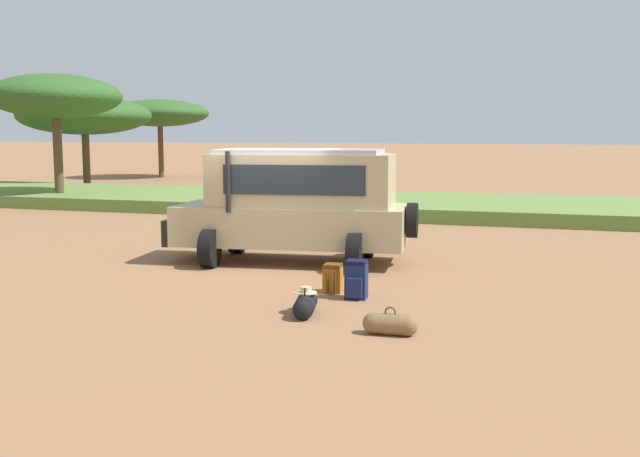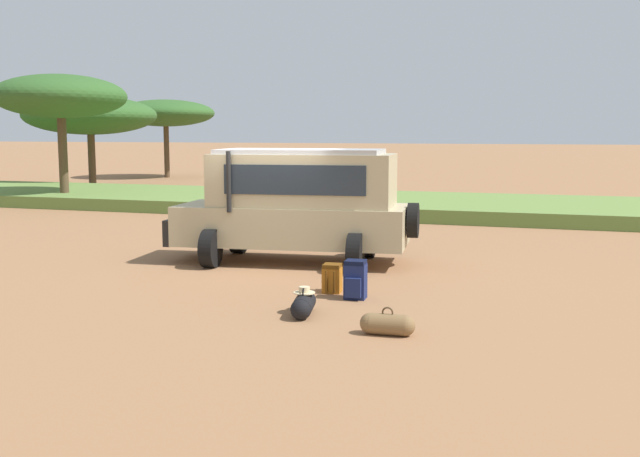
% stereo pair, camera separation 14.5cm
% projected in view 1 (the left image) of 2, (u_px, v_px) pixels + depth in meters
% --- Properties ---
extents(ground_plane, '(320.00, 320.00, 0.00)m').
position_uv_depth(ground_plane, '(271.00, 265.00, 15.80)').
color(ground_plane, '#936642').
extents(grass_bank, '(120.00, 7.00, 0.44)m').
position_uv_depth(grass_bank, '(390.00, 205.00, 26.70)').
color(grass_bank, olive).
rests_on(grass_bank, ground_plane).
extents(safari_vehicle, '(5.45, 3.12, 2.44)m').
position_uv_depth(safari_vehicle, '(296.00, 203.00, 16.03)').
color(safari_vehicle, tan).
rests_on(safari_vehicle, ground_plane).
extents(backpack_beside_front_wheel, '(0.34, 0.43, 0.51)m').
position_uv_depth(backpack_beside_front_wheel, '(333.00, 278.00, 13.13)').
color(backpack_beside_front_wheel, '#B26619').
rests_on(backpack_beside_front_wheel, ground_plane).
extents(backpack_cluster_center, '(0.37, 0.44, 0.66)m').
position_uv_depth(backpack_cluster_center, '(356.00, 280.00, 12.62)').
color(backpack_cluster_center, navy).
rests_on(backpack_cluster_center, ground_plane).
extents(duffel_bag_low_black_case, '(0.45, 0.94, 0.42)m').
position_uv_depth(duffel_bag_low_black_case, '(305.00, 304.00, 11.52)').
color(duffel_bag_low_black_case, black).
rests_on(duffel_bag_low_black_case, ground_plane).
extents(duffel_bag_soft_canvas, '(0.78, 0.32, 0.40)m').
position_uv_depth(duffel_bag_soft_canvas, '(390.00, 324.00, 10.40)').
color(duffel_bag_soft_canvas, brown).
rests_on(duffel_bag_soft_canvas, ground_plane).
extents(acacia_tree_far_left, '(5.88, 6.16, 4.74)m').
position_uv_depth(acacia_tree_far_left, '(160.00, 113.00, 45.51)').
color(acacia_tree_far_left, brown).
rests_on(acacia_tree_far_left, ground_plane).
extents(acacia_tree_left_mid, '(6.46, 6.57, 4.56)m').
position_uv_depth(acacia_tree_left_mid, '(84.00, 115.00, 36.81)').
color(acacia_tree_left_mid, brown).
rests_on(acacia_tree_left_mid, ground_plane).
extents(acacia_tree_centre_back, '(4.89, 5.30, 4.99)m').
position_uv_depth(acacia_tree_centre_back, '(55.00, 97.00, 28.57)').
color(acacia_tree_centre_back, brown).
rests_on(acacia_tree_centre_back, ground_plane).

